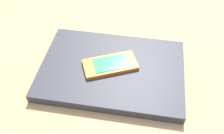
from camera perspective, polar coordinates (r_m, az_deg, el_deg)
desk_surface at (r=60.41cm, az=8.91°, el=-2.23°), size 120.00×80.00×3.00cm
laptop_closed at (r=57.75cm, az=-0.00°, el=-0.63°), size 34.28×25.20×2.09cm
cell_phone_on_laptop at (r=56.82cm, az=-0.43°, el=0.57°), size 13.18×10.87×0.96cm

